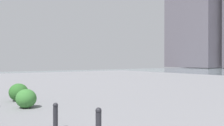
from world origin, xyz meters
name	(u,v)px	position (x,y,z in m)	size (l,w,h in m)	color
building_highrise	(201,6)	(42.99, -61.07, 18.23)	(14.95, 15.47, 38.54)	#5B5660
bollard_near	(99,126)	(3.41, -0.77, 0.41)	(0.13, 0.13, 0.79)	#232328
bollard_mid	(55,116)	(5.02, -0.49, 0.36)	(0.13, 0.13, 0.68)	#232328
shrub_low	(26,98)	(8.35, -0.66, 0.35)	(0.82, 0.74, 0.70)	#387533
shrub_round	(19,92)	(10.14, -0.82, 0.38)	(0.89, 0.80, 0.76)	#2D6628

